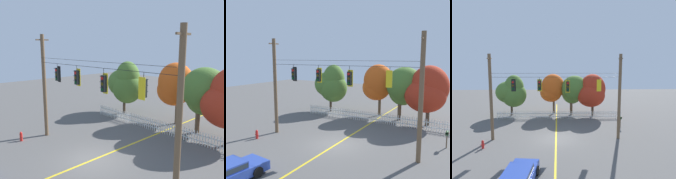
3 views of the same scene
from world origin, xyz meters
TOP-DOWN VIEW (x-y plane):
  - ground at (0.00, 0.00)m, footprint 80.00×80.00m
  - lane_centerline_stripe at (0.00, 0.00)m, footprint 0.16×36.00m
  - signal_support_span at (0.00, -0.00)m, footprint 12.91×1.10m
  - traffic_signal_northbound_primary at (-4.12, 0.01)m, footprint 0.43×0.38m
  - traffic_signal_eastbound_side at (-1.58, 0.01)m, footprint 0.43×0.38m
  - traffic_signal_northbound_secondary at (1.17, 0.01)m, footprint 0.43×0.38m
  - traffic_signal_westbound_side at (4.22, -0.01)m, footprint 0.43×0.38m
  - white_picket_fence at (0.42, 7.57)m, footprint 16.97×0.06m
  - autumn_maple_near_fence at (-6.47, 9.92)m, footprint 4.51×3.42m
  - autumn_maple_mid at (-0.64, 10.61)m, footprint 3.69×3.02m
  - autumn_oak_far_east at (2.56, 10.11)m, footprint 3.93×3.49m
  - autumn_maple_far_west at (5.11, 9.32)m, footprint 4.17×3.93m
  - parked_car at (-2.26, -8.09)m, footprint 2.29×4.78m
  - fire_hydrant at (-6.52, -2.14)m, footprint 0.38×0.22m
  - roadside_mailbox at (7.64, 3.64)m, footprint 0.25×0.44m

SIDE VIEW (x-z plane):
  - ground at x=0.00m, z-range 0.00..0.00m
  - lane_centerline_stripe at x=0.00m, z-range 0.00..0.01m
  - fire_hydrant at x=-6.52m, z-range -0.01..0.76m
  - white_picket_fence at x=0.42m, z-range 0.00..1.09m
  - parked_car at x=-2.26m, z-range 0.03..1.18m
  - roadside_mailbox at x=7.64m, z-range 0.42..1.75m
  - autumn_maple_near_fence at x=-6.47m, z-range 0.48..6.40m
  - autumn_maple_far_west at x=5.11m, z-range 0.48..6.53m
  - autumn_oak_far_east at x=2.56m, z-range 0.78..6.59m
  - autumn_maple_mid at x=-0.64m, z-range 0.75..6.78m
  - signal_support_span at x=0.00m, z-range 0.07..8.54m
  - traffic_signal_northbound_secondary at x=1.17m, z-range 4.55..6.09m
  - traffic_signal_westbound_side at x=4.22m, z-range 4.73..6.12m
  - traffic_signal_eastbound_side at x=-1.58m, z-range 4.73..6.13m
  - traffic_signal_northbound_primary at x=-4.12m, z-range 4.74..6.14m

